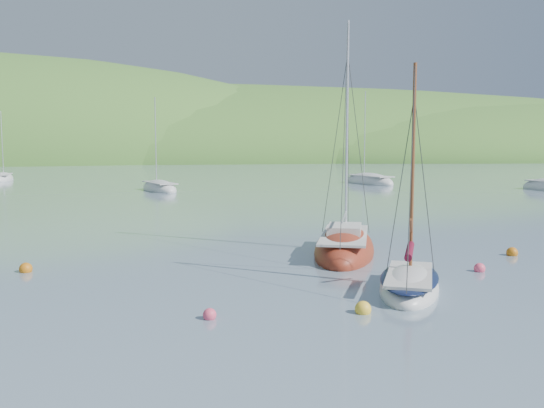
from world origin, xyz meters
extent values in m
plane|color=slate|center=(0.00, 0.00, 0.00)|extent=(700.00, 700.00, 0.00)
ellipsoid|color=#3A762D|center=(0.00, 170.00, 0.00)|extent=(440.00, 110.00, 44.00)
ellipsoid|color=#3A762D|center=(90.00, 160.00, 0.00)|extent=(240.00, 100.00, 34.00)
ellipsoid|color=silver|center=(5.06, 2.55, 0.09)|extent=(3.99, 5.70, 1.32)
cube|color=beige|center=(5.01, 2.45, 0.57)|extent=(3.05, 4.42, 0.10)
cylinder|color=brown|center=(5.32, 3.13, 4.11)|extent=(0.12, 0.12, 7.16)
ellipsoid|color=#0E1737|center=(5.06, 2.55, 0.47)|extent=(3.94, 5.64, 0.23)
cylinder|color=#5B0D21|center=(4.79, 1.96, 1.48)|extent=(1.27, 2.45, 0.24)
ellipsoid|color=maroon|center=(4.74, 9.35, 0.15)|extent=(4.97, 8.10, 2.11)
cube|color=beige|center=(4.69, 9.21, 0.89)|extent=(3.79, 6.29, 0.10)
cylinder|color=silver|center=(5.04, 10.22, 5.64)|extent=(0.12, 0.12, 9.58)
cube|color=beige|center=(4.69, 9.21, 1.13)|extent=(2.05, 2.49, 0.42)
cylinder|color=silver|center=(4.44, 8.48, 1.80)|extent=(1.28, 3.51, 0.09)
ellipsoid|color=silver|center=(-4.21, 46.38, 0.14)|extent=(4.92, 7.73, 1.99)
cube|color=beige|center=(-4.16, 46.24, 0.85)|extent=(3.76, 6.00, 0.10)
cylinder|color=silver|center=(-4.51, 47.20, 5.18)|extent=(0.12, 0.12, 8.75)
ellipsoid|color=silver|center=(20.35, 52.82, 0.16)|extent=(5.48, 8.92, 2.29)
cube|color=beige|center=(20.40, 52.66, 0.97)|extent=(4.17, 6.92, 0.10)
cylinder|color=silver|center=(20.03, 53.78, 5.97)|extent=(0.12, 0.12, 10.10)
ellipsoid|color=silver|center=(-24.64, 66.49, 0.13)|extent=(3.12, 7.07, 1.87)
cube|color=beige|center=(-24.62, 66.35, 0.80)|extent=(2.35, 5.51, 0.10)
cylinder|color=silver|center=(-24.72, 67.31, 4.87)|extent=(0.12, 0.12, 8.22)
sphere|color=yellow|center=(2.66, 0.18, 0.12)|extent=(0.49, 0.49, 0.49)
sphere|color=#EF4868|center=(-1.84, 0.32, 0.12)|extent=(0.39, 0.39, 0.39)
sphere|color=#C46911|center=(12.01, 7.86, 0.12)|extent=(0.50, 0.50, 0.50)
sphere|color=#C46911|center=(-8.51, 7.74, 0.12)|extent=(0.50, 0.50, 0.50)
sphere|color=#EF4868|center=(8.92, 4.97, 0.12)|extent=(0.44, 0.44, 0.44)
camera|label=1|loc=(-2.81, -16.58, 5.04)|focal=40.00mm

